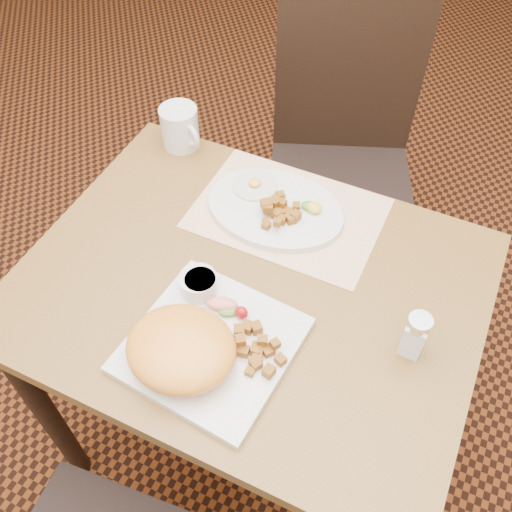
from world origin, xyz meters
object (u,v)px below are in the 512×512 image
at_px(table, 250,313).
at_px(coffee_mug, 180,127).
at_px(chair_far, 342,149).
at_px(plate_square, 212,345).
at_px(salt_shaker, 415,335).
at_px(plate_oval, 275,209).

height_order(table, coffee_mug, coffee_mug).
height_order(chair_far, plate_square, chair_far).
xyz_separation_m(plate_square, salt_shaker, (0.33, 0.15, 0.04)).
relative_size(table, plate_oval, 2.96).
bearing_deg(coffee_mug, plate_oval, -20.79).
distance_m(chair_far, plate_oval, 0.56).
distance_m(salt_shaker, coffee_mug, 0.73).
relative_size(chair_far, coffee_mug, 8.36).
bearing_deg(plate_oval, coffee_mug, 159.21).
distance_m(table, plate_square, 0.20).
height_order(salt_shaker, coffee_mug, coffee_mug).
height_order(plate_square, salt_shaker, salt_shaker).
distance_m(chair_far, salt_shaker, 0.85).
bearing_deg(plate_square, plate_oval, 95.38).
relative_size(salt_shaker, coffee_mug, 0.86).
distance_m(table, salt_shaker, 0.37).
bearing_deg(plate_square, chair_far, 92.20).
xyz_separation_m(plate_oval, salt_shaker, (0.36, -0.21, 0.04)).
xyz_separation_m(chair_far, salt_shaker, (0.36, -0.72, 0.26)).
xyz_separation_m(plate_oval, coffee_mug, (-0.30, 0.11, 0.04)).
height_order(plate_oval, coffee_mug, coffee_mug).
xyz_separation_m(table, coffee_mug, (-0.33, 0.31, 0.16)).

